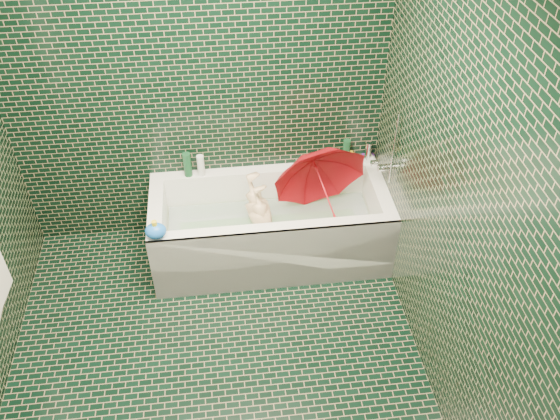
{
  "coord_description": "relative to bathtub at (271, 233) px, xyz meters",
  "views": [
    {
      "loc": [
        0.13,
        -2.18,
        3.21
      ],
      "look_at": [
        0.5,
        0.82,
        0.59
      ],
      "focal_mm": 38.0,
      "sensor_mm": 36.0,
      "label": 1
    }
  ],
  "objects": [
    {
      "name": "wall_back",
      "position": [
        -0.45,
        0.39,
        1.04
      ],
      "size": [
        2.8,
        0.0,
        2.8
      ],
      "primitive_type": "plane",
      "rotation": [
        1.57,
        0.0,
        0.0
      ],
      "color": "black",
      "rests_on": "floor"
    },
    {
      "name": "soap_bottle_a",
      "position": [
        0.8,
        0.32,
        0.34
      ],
      "size": [
        0.1,
        0.1,
        0.24
      ],
      "primitive_type": "imported",
      "rotation": [
        0.0,
        0.0,
        -0.08
      ],
      "color": "white",
      "rests_on": "bathtub"
    },
    {
      "name": "faucet",
      "position": [
        0.81,
        0.01,
        0.56
      ],
      "size": [
        0.18,
        0.19,
        0.55
      ],
      "color": "silver",
      "rests_on": "wall_right"
    },
    {
      "name": "wall_right",
      "position": [
        0.85,
        -1.01,
        1.04
      ],
      "size": [
        0.0,
        2.8,
        2.8
      ],
      "primitive_type": "plane",
      "rotation": [
        1.57,
        0.0,
        -1.57
      ],
      "color": "black",
      "rests_on": "floor"
    },
    {
      "name": "bath_toy",
      "position": [
        -0.78,
        -0.31,
        0.4
      ],
      "size": [
        0.14,
        0.12,
        0.14
      ],
      "rotation": [
        0.0,
        0.0,
        -0.02
      ],
      "color": "blue",
      "rests_on": "bathtub"
    },
    {
      "name": "bottle_right_pump",
      "position": [
        0.78,
        0.34,
        0.42
      ],
      "size": [
        0.07,
        0.07,
        0.17
      ],
      "primitive_type": "cylinder",
      "rotation": [
        0.0,
        0.0,
        -0.41
      ],
      "color": "silver",
      "rests_on": "bathtub"
    },
    {
      "name": "bottle_left_short",
      "position": [
        -0.47,
        0.33,
        0.42
      ],
      "size": [
        0.05,
        0.05,
        0.17
      ],
      "primitive_type": "cylinder",
      "rotation": [
        0.0,
        0.0,
        -0.03
      ],
      "color": "white",
      "rests_on": "bathtub"
    },
    {
      "name": "soap_bottle_c",
      "position": [
        0.65,
        0.31,
        0.34
      ],
      "size": [
        0.13,
        0.13,
        0.16
      ],
      "primitive_type": "imported",
      "rotation": [
        0.0,
        0.0,
        0.04
      ],
      "color": "#134323",
      "rests_on": "bathtub"
    },
    {
      "name": "bathtub",
      "position": [
        0.0,
        0.0,
        0.0
      ],
      "size": [
        1.7,
        0.75,
        0.55
      ],
      "color": "white",
      "rests_on": "floor"
    },
    {
      "name": "child",
      "position": [
        -0.04,
        -0.02,
        0.1
      ],
      "size": [
        0.9,
        0.43,
        0.32
      ],
      "primitive_type": "imported",
      "rotation": [
        -1.43,
        0.0,
        -1.42
      ],
      "color": "beige",
      "rests_on": "bathtub"
    },
    {
      "name": "bottle_right_tall",
      "position": [
        0.61,
        0.35,
        0.44
      ],
      "size": [
        0.07,
        0.07,
        0.2
      ],
      "primitive_type": "cylinder",
      "rotation": [
        0.0,
        0.0,
        -0.35
      ],
      "color": "#134323",
      "rests_on": "bathtub"
    },
    {
      "name": "umbrella",
      "position": [
        0.38,
        -0.02,
        0.38
      ],
      "size": [
        0.84,
        0.9,
        0.9
      ],
      "primitive_type": "imported",
      "rotation": [
        0.37,
        -0.2,
        0.11
      ],
      "color": "red",
      "rests_on": "bathtub"
    },
    {
      "name": "bottle_left_tall",
      "position": [
        -0.57,
        0.33,
        0.43
      ],
      "size": [
        0.08,
        0.08,
        0.19
      ],
      "primitive_type": "cylinder",
      "rotation": [
        0.0,
        0.0,
        0.34
      ],
      "color": "#134323",
      "rests_on": "bathtub"
    },
    {
      "name": "rubber_duck",
      "position": [
        0.62,
        0.36,
        0.38
      ],
      "size": [
        0.11,
        0.08,
        0.09
      ],
      "rotation": [
        0.0,
        0.0,
        0.14
      ],
      "color": "yellow",
      "rests_on": "bathtub"
    },
    {
      "name": "water",
      "position": [
        0.0,
        0.02,
        0.09
      ],
      "size": [
        1.48,
        0.53,
        0.0
      ],
      "primitive_type": "cube",
      "color": "silver",
      "rests_on": "bathtub"
    },
    {
      "name": "floor",
      "position": [
        -0.45,
        -1.01,
        -0.21
      ],
      "size": [
        2.8,
        2.8,
        0.0
      ],
      "primitive_type": "plane",
      "color": "black",
      "rests_on": "ground"
    },
    {
      "name": "soap_bottle_b",
      "position": [
        0.8,
        0.35,
        0.34
      ],
      "size": [
        0.1,
        0.1,
        0.18
      ],
      "primitive_type": "imported",
      "rotation": [
        0.0,
        0.0,
        0.32
      ],
      "color": "#55217C",
      "rests_on": "bathtub"
    },
    {
      "name": "bath_mat",
      "position": [
        0.0,
        0.02,
        -0.06
      ],
      "size": [
        1.35,
        0.47,
        0.01
      ],
      "primitive_type": "cube",
      "color": "#56CA28",
      "rests_on": "bathtub"
    }
  ]
}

